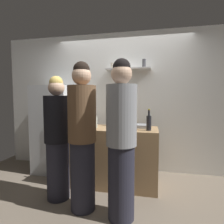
{
  "coord_description": "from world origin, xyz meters",
  "views": [
    {
      "loc": [
        0.54,
        -2.25,
        1.37
      ],
      "look_at": [
        -0.06,
        0.54,
        1.16
      ],
      "focal_mm": 29.25,
      "sensor_mm": 36.0,
      "label": 1
    }
  ],
  "objects": [
    {
      "name": "person_blonde",
      "position": [
        -0.69,
        -0.03,
        0.82
      ],
      "size": [
        0.34,
        0.34,
        1.66
      ],
      "rotation": [
        0.0,
        0.0,
        2.38
      ],
      "color": "#262633",
      "rests_on": "ground"
    },
    {
      "name": "baking_pan",
      "position": [
        0.36,
        0.66,
        0.93
      ],
      "size": [
        0.34,
        0.24,
        0.05
      ],
      "primitive_type": "cube",
      "color": "gray",
      "rests_on": "counter"
    },
    {
      "name": "person_grey_hoodie",
      "position": [
        0.22,
        -0.27,
        0.9
      ],
      "size": [
        0.34,
        0.34,
        1.8
      ],
      "rotation": [
        0.0,
        0.0,
        1.6
      ],
      "color": "#262633",
      "rests_on": "ground"
    },
    {
      "name": "wine_bottle_pale_glass",
      "position": [
        -0.32,
        0.49,
        1.01
      ],
      "size": [
        0.07,
        0.07,
        0.27
      ],
      "color": "#B2BFB2",
      "rests_on": "counter"
    },
    {
      "name": "person_brown_jacket",
      "position": [
        -0.27,
        -0.2,
        0.9
      ],
      "size": [
        0.34,
        0.34,
        1.8
      ],
      "rotation": [
        0.0,
        0.0,
        4.96
      ],
      "color": "#262633",
      "rests_on": "ground"
    },
    {
      "name": "utensil_holder",
      "position": [
        -0.58,
        0.52,
        0.97
      ],
      "size": [
        0.11,
        0.11,
        0.23
      ],
      "color": "#B2B2B7",
      "rests_on": "counter"
    },
    {
      "name": "back_wall_assembly",
      "position": [
        0.0,
        1.25,
        1.3
      ],
      "size": [
        4.8,
        0.32,
        2.6
      ],
      "color": "white",
      "rests_on": "ground"
    },
    {
      "name": "wine_bottle_green_glass",
      "position": [
        -0.07,
        0.73,
        1.02
      ],
      "size": [
        0.08,
        0.08,
        0.31
      ],
      "color": "#19471E",
      "rests_on": "counter"
    },
    {
      "name": "wine_bottle_amber_glass",
      "position": [
        -0.57,
        0.37,
        1.01
      ],
      "size": [
        0.08,
        0.08,
        0.29
      ],
      "color": "#472814",
      "rests_on": "counter"
    },
    {
      "name": "counter",
      "position": [
        -0.06,
        0.54,
        0.45
      ],
      "size": [
        1.42,
        0.61,
        0.91
      ],
      "primitive_type": "cube",
      "color": "#9E7A51",
      "rests_on": "ground"
    },
    {
      "name": "water_bottle_plastic",
      "position": [
        0.12,
        0.59,
        1.01
      ],
      "size": [
        0.08,
        0.08,
        0.23
      ],
      "color": "silver",
      "rests_on": "counter"
    },
    {
      "name": "refrigerator",
      "position": [
        -1.22,
        0.85,
        0.8
      ],
      "size": [
        0.68,
        0.64,
        1.6
      ],
      "color": "silver",
      "rests_on": "ground"
    },
    {
      "name": "ground_plane",
      "position": [
        0.0,
        0.0,
        0.0
      ],
      "size": [
        5.28,
        5.28,
        0.0
      ],
      "primitive_type": "plane",
      "color": "#726656"
    },
    {
      "name": "wine_bottle_dark_glass",
      "position": [
        0.51,
        0.41,
        1.02
      ],
      "size": [
        0.07,
        0.07,
        0.31
      ],
      "color": "black",
      "rests_on": "counter"
    }
  ]
}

